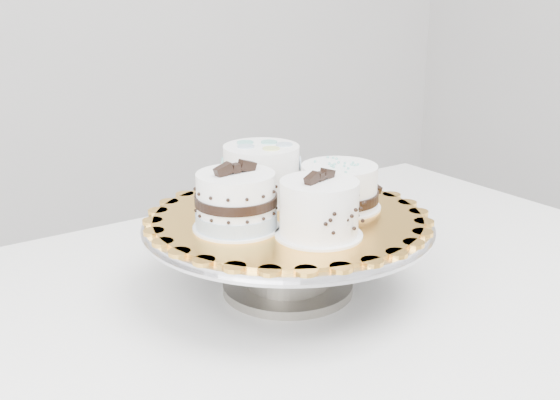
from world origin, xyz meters
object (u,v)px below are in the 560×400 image
cake_banded (236,203)px  cake_stand (288,242)px  cake_board (288,217)px  cake_ribbon (340,188)px  table (304,336)px  cake_swirl (319,210)px  cake_dots (261,172)px

cake_banded → cake_stand: bearing=-0.8°
cake_board → cake_ribbon: cake_ribbon is taller
table → cake_banded: bearing=-174.8°
table → cake_swirl: 0.25m
cake_stand → cake_banded: 0.11m
cake_stand → cake_banded: bearing=-174.6°
table → cake_stand: cake_stand is taller
cake_stand → cake_board: (0.00, 0.00, 0.04)m
cake_swirl → cake_dots: size_ratio=0.94×
cake_board → table: bearing=16.4°
cake_stand → cake_board: 0.04m
table → cake_dots: 0.24m
cake_board → cake_banded: 0.09m
cake_stand → cake_banded: (-0.08, -0.01, 0.07)m
cake_ribbon → cake_board: bearing=162.6°
table → cake_swirl: bearing=-117.8°
cake_dots → cake_stand: bearing=-101.0°
table → cake_stand: bearing=-167.1°
cake_swirl → cake_banded: size_ratio=1.10×
cake_stand → cake_swirl: bearing=-95.8°
cake_board → cake_banded: size_ratio=3.23×
cake_ribbon → cake_swirl: bearing=-149.6°
table → cake_dots: bearing=109.9°
cake_stand → cake_dots: cake_dots is taller
table → cake_swirl: cake_swirl is taller
cake_board → cake_ribbon: 0.08m
cake_stand → cake_ribbon: bearing=-6.3°
cake_dots → table: bearing=-74.1°
cake_board → cake_swirl: cake_swirl is taller
table → cake_board: cake_board is taller
cake_banded → cake_dots: size_ratio=0.86×
cake_banded → cake_ribbon: 0.16m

